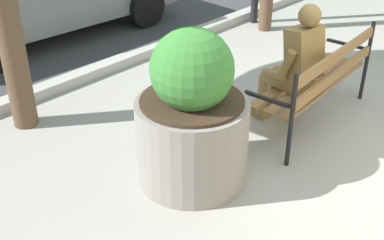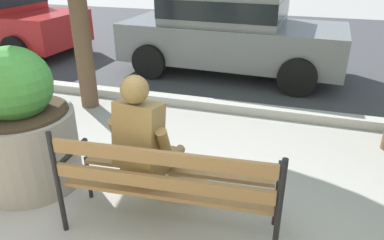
# 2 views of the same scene
# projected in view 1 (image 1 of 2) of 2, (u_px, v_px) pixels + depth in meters

# --- Properties ---
(ground_plane) EXTENTS (80.00, 80.00, 0.00)m
(ground_plane) POSITION_uv_depth(u_px,v_px,m) (318.00, 134.00, 5.27)
(ground_plane) COLOR #9E9B93
(curb_stone) EXTENTS (60.00, 0.20, 0.12)m
(curb_stone) POSITION_uv_depth(u_px,v_px,m) (135.00, 56.00, 6.95)
(curb_stone) COLOR #B2AFA8
(curb_stone) RESTS_ON ground
(park_bench) EXTENTS (1.83, 0.67, 0.95)m
(park_bench) POSITION_uv_depth(u_px,v_px,m) (320.00, 78.00, 5.20)
(park_bench) COLOR olive
(park_bench) RESTS_ON ground
(bronze_statue_seated) EXTENTS (0.71, 0.78, 1.37)m
(bronze_statue_seated) POSITION_uv_depth(u_px,v_px,m) (292.00, 68.00, 5.12)
(bronze_statue_seated) COLOR olive
(bronze_statue_seated) RESTS_ON ground
(concrete_planter) EXTENTS (1.00, 1.00, 1.43)m
(concrete_planter) POSITION_uv_depth(u_px,v_px,m) (192.00, 119.00, 4.33)
(concrete_planter) COLOR gray
(concrete_planter) RESTS_ON ground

